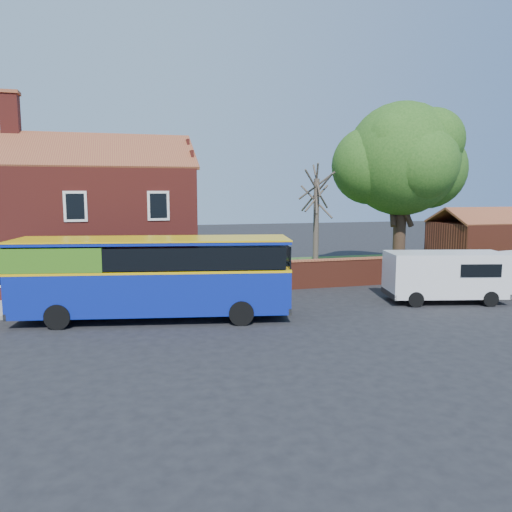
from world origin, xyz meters
name	(u,v)px	position (x,y,z in m)	size (l,w,h in m)	color
ground	(253,328)	(0.00, 0.00, 0.00)	(120.00, 120.00, 0.00)	black
pavement	(77,305)	(-7.00, 5.75, 0.06)	(18.00, 3.50, 0.12)	gray
kerb	(73,314)	(-7.00, 4.00, 0.07)	(18.00, 0.15, 0.14)	slate
grass_strip	(383,266)	(13.00, 13.00, 0.02)	(26.00, 12.00, 0.04)	#426B28
shop_building	(82,225)	(-7.02, 11.50, 3.41)	(12.30, 8.13, 10.50)	maroon
boundary_wall	(434,268)	(13.00, 7.00, 0.81)	(22.00, 0.38, 1.60)	maroon
outbuilding	(490,241)	(22.00, 13.00, 1.61)	(8.20, 5.06, 4.17)	maroon
bus	(145,274)	(-3.99, 2.52, 1.93)	(11.54, 4.83, 3.41)	#0D2095
van_near	(445,274)	(10.15, 2.05, 1.36)	(5.87, 3.40, 2.42)	white
large_tree	(401,163)	(12.33, 9.93, 7.09)	(8.88, 7.03, 10.84)	black
bare_tree	(316,222)	(6.91, 10.63, 3.42)	(2.50, 2.98, 6.66)	#4C4238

